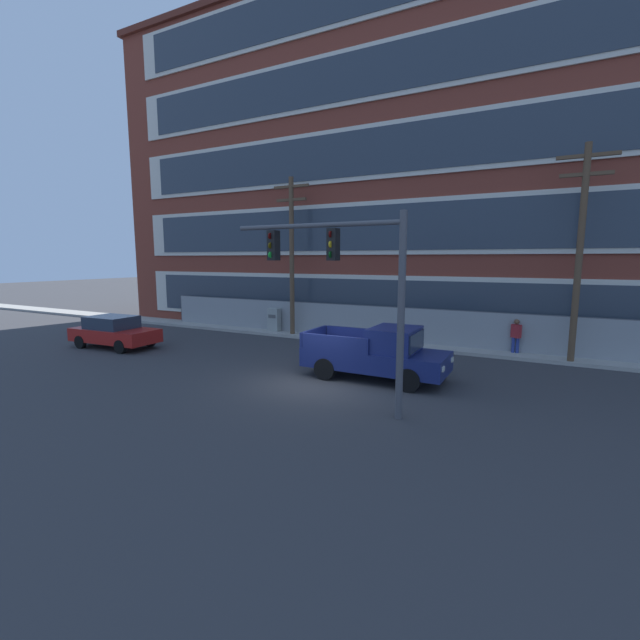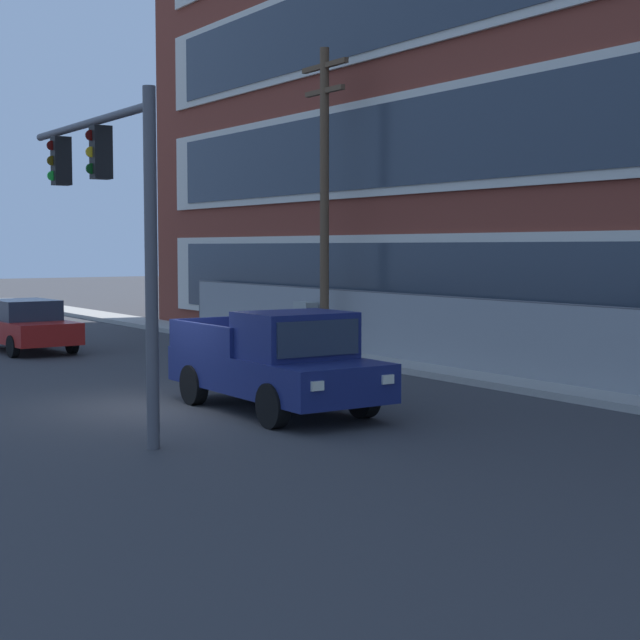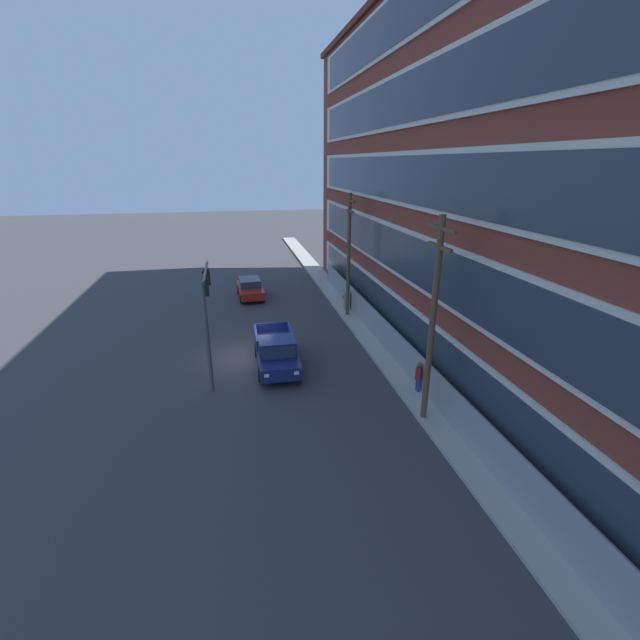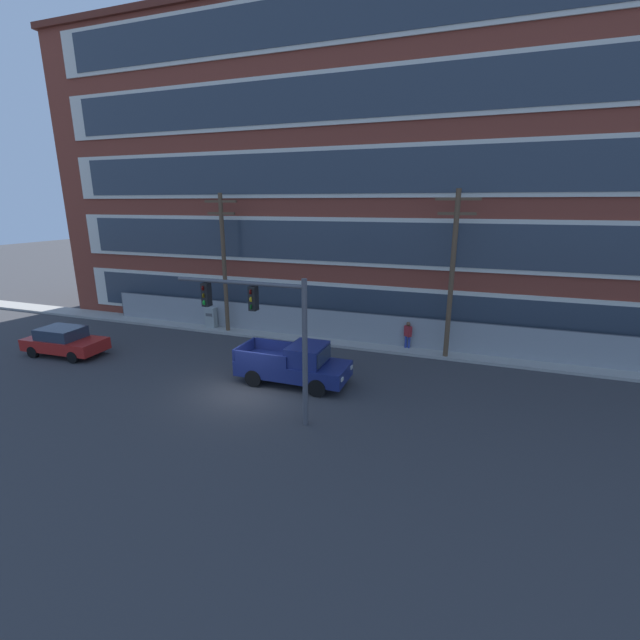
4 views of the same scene
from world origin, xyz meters
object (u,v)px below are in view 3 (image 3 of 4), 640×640
(utility_pole_near_corner, at_px, (349,252))
(pedestrian_near_cabinet, at_px, (418,376))
(sedan_red, at_px, (250,288))
(utility_pole_midblock, at_px, (433,316))
(electrical_cabinet, at_px, (346,301))
(pickup_truck_navy, at_px, (276,352))
(traffic_signal_mast, at_px, (206,304))

(utility_pole_near_corner, height_order, pedestrian_near_cabinet, utility_pole_near_corner)
(sedan_red, xyz_separation_m, utility_pole_near_corner, (6.24, 6.69, 3.98))
(utility_pole_midblock, xyz_separation_m, pedestrian_near_cabinet, (-2.15, 0.66, -3.86))
(utility_pole_near_corner, xyz_separation_m, electrical_cabinet, (-1.42, 0.28, -4.03))
(pickup_truck_navy, bearing_deg, pedestrian_near_cabinet, 56.67)
(traffic_signal_mast, relative_size, utility_pole_midblock, 0.64)
(utility_pole_near_corner, distance_m, electrical_cabinet, 4.28)
(traffic_signal_mast, xyz_separation_m, electrical_cabinet, (-8.97, 9.67, -3.24))
(sedan_red, relative_size, utility_pole_near_corner, 0.52)
(utility_pole_near_corner, bearing_deg, sedan_red, -133.00)
(electrical_cabinet, bearing_deg, utility_pole_midblock, -1.91)
(sedan_red, height_order, pedestrian_near_cabinet, pedestrian_near_cabinet)
(utility_pole_near_corner, bearing_deg, electrical_cabinet, 168.98)
(sedan_red, bearing_deg, utility_pole_near_corner, 47.00)
(pickup_truck_navy, xyz_separation_m, pedestrian_near_cabinet, (4.21, 6.41, 0.04))
(utility_pole_near_corner, height_order, electrical_cabinet, utility_pole_near_corner)
(pedestrian_near_cabinet, bearing_deg, pickup_truck_navy, -123.33)
(traffic_signal_mast, bearing_deg, utility_pole_near_corner, 128.80)
(pickup_truck_navy, height_order, electrical_cabinet, pickup_truck_navy)
(electrical_cabinet, distance_m, pedestrian_near_cabinet, 12.91)
(pedestrian_near_cabinet, bearing_deg, sedan_red, -158.11)
(traffic_signal_mast, xyz_separation_m, pickup_truck_navy, (-0.28, 3.42, -3.06))
(traffic_signal_mast, xyz_separation_m, pedestrian_near_cabinet, (3.94, 9.82, -3.02))
(sedan_red, distance_m, utility_pole_midblock, 21.28)
(pickup_truck_navy, xyz_separation_m, electrical_cabinet, (-8.69, 6.25, -0.18))
(utility_pole_near_corner, xyz_separation_m, pedestrian_near_cabinet, (11.49, 0.43, -3.80))
(traffic_signal_mast, relative_size, pedestrian_near_cabinet, 3.32)
(utility_pole_near_corner, relative_size, electrical_cabinet, 5.80)
(traffic_signal_mast, xyz_separation_m, utility_pole_midblock, (6.09, 9.16, 0.85))
(traffic_signal_mast, height_order, utility_pole_near_corner, utility_pole_near_corner)
(pickup_truck_navy, relative_size, sedan_red, 1.16)
(utility_pole_midblock, distance_m, electrical_cabinet, 15.61)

